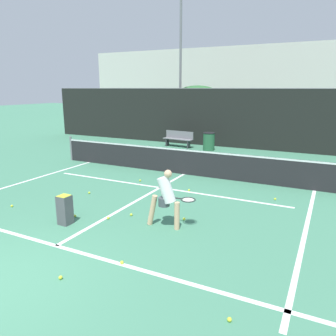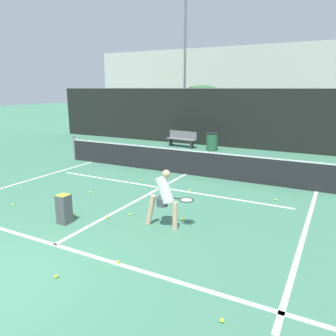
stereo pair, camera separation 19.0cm
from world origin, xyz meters
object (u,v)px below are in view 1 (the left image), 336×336
at_px(ball_hopper, 65,209).
at_px(parked_car, 211,126).
at_px(courtside_bench, 178,138).
at_px(player_practicing, 166,196).
at_px(trash_bin, 209,141).

relative_size(ball_hopper, parked_car, 0.15).
height_order(ball_hopper, courtside_bench, courtside_bench).
bearing_deg(player_practicing, courtside_bench, 109.91).
height_order(courtside_bench, parked_car, parked_car).
bearing_deg(ball_hopper, courtside_bench, 100.72).
relative_size(player_practicing, ball_hopper, 1.95).
height_order(player_practicing, parked_car, parked_car).
xyz_separation_m(courtside_bench, parked_car, (-0.03, 5.28, 0.14)).
bearing_deg(parked_car, trash_bin, -71.30).
bearing_deg(courtside_bench, ball_hopper, -72.83).
height_order(trash_bin, parked_car, parked_car).
relative_size(player_practicing, trash_bin, 1.50).
xyz_separation_m(ball_hopper, trash_bin, (-0.20, 10.51, 0.09)).
xyz_separation_m(player_practicing, parked_car, (-4.29, 15.10, -0.14)).
height_order(ball_hopper, trash_bin, trash_bin).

